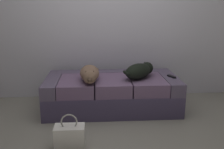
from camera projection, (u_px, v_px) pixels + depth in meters
name	position (u px, v px, depth m)	size (l,w,h in m)	color
ground_plane	(118.00, 142.00, 2.82)	(10.00, 10.00, 0.00)	gray
back_wall	(109.00, 9.00, 3.98)	(6.40, 0.10, 2.80)	silver
couch	(112.00, 93.00, 3.70)	(1.87, 0.91, 0.48)	#483E5E
dog_tan	(90.00, 74.00, 3.40)	(0.27, 0.61, 0.21)	#7E604C
dog_dark	(140.00, 71.00, 3.55)	(0.53, 0.52, 0.21)	black
tv_remote	(172.00, 76.00, 3.62)	(0.04, 0.15, 0.02)	black
handbag	(70.00, 136.00, 2.70)	(0.32, 0.18, 0.38)	white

